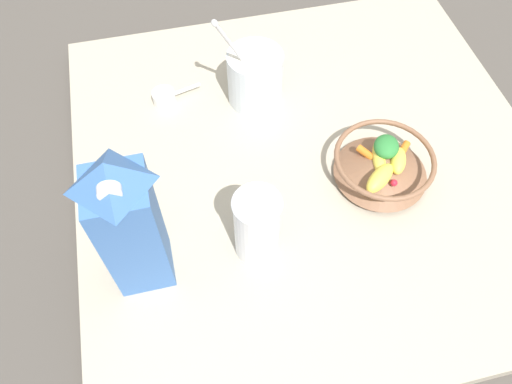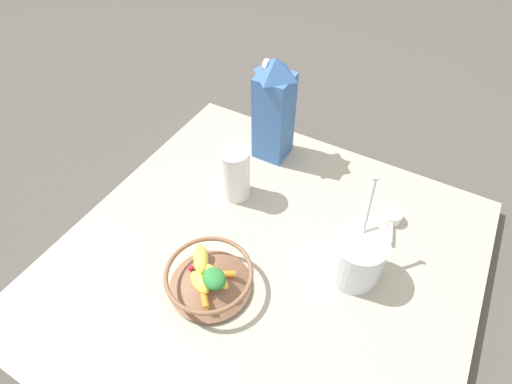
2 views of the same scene
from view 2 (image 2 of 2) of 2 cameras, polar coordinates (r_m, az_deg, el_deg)
ground_plane at (r=0.97m, az=1.04°, el=-10.95°), size 6.00×6.00×0.00m
countertop at (r=0.95m, az=1.05°, el=-10.33°), size 0.91×0.91×0.04m
fruit_bowl at (r=0.87m, az=-6.68°, el=-12.07°), size 0.19×0.19×0.08m
milk_carton at (r=1.08m, az=2.57°, el=11.66°), size 0.09×0.09×0.30m
yogurt_tub at (r=0.89m, az=14.25°, el=-8.89°), size 0.14×0.11×0.23m
drinking_cup at (r=1.01m, az=-2.98°, el=2.82°), size 0.08×0.08×0.15m
measuring_scoop at (r=1.04m, az=18.81°, el=-3.45°), size 0.11×0.05×0.03m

